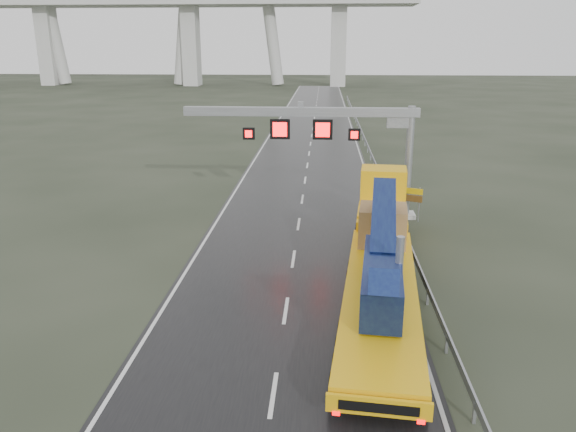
# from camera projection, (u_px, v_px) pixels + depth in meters

# --- Properties ---
(ground) EXTENTS (400.00, 400.00, 0.00)m
(ground) POSITION_uv_depth(u_px,v_px,m) (278.00, 362.00, 20.00)
(ground) COLOR #272D1F
(ground) RESTS_ON ground
(road) EXTENTS (11.00, 200.00, 0.02)m
(road) POSITION_uv_depth(u_px,v_px,m) (309.00, 154.00, 58.17)
(road) COLOR black
(road) RESTS_ON ground
(guardrail) EXTENTS (0.20, 140.00, 1.40)m
(guardrail) POSITION_uv_depth(u_px,v_px,m) (377.00, 168.00, 48.05)
(guardrail) COLOR gray
(guardrail) RESTS_ON ground
(sign_gantry) EXTENTS (14.90, 1.20, 7.42)m
(sign_gantry) POSITION_uv_depth(u_px,v_px,m) (334.00, 131.00, 35.40)
(sign_gantry) COLOR beige
(sign_gantry) RESTS_ON ground
(heavy_haul_truck) EXTENTS (4.84, 20.18, 4.70)m
(heavy_haul_truck) POSITION_uv_depth(u_px,v_px,m) (382.00, 241.00, 26.81)
(heavy_haul_truck) COLOR #E8AF0C
(heavy_haul_truck) RESTS_ON ground
(exit_sign_pair) EXTENTS (1.24, 0.55, 2.26)m
(exit_sign_pair) POSITION_uv_depth(u_px,v_px,m) (412.00, 198.00, 35.33)
(exit_sign_pair) COLOR gray
(exit_sign_pair) RESTS_ON ground
(striped_barrier) EXTENTS (0.69, 0.47, 1.07)m
(striped_barrier) POSITION_uv_depth(u_px,v_px,m) (397.00, 223.00, 33.81)
(striped_barrier) COLOR red
(striped_barrier) RESTS_ON ground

